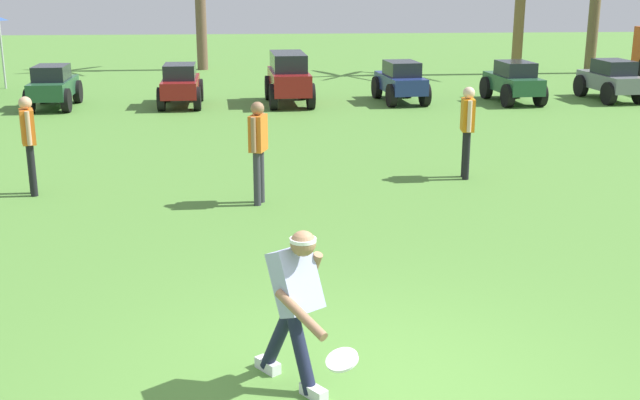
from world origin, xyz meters
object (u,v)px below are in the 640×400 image
Objects in this scene: parked_car_slot_b at (181,84)px; parked_car_slot_e at (513,81)px; parked_car_slot_c at (289,77)px; teammate_midfield at (28,136)px; parked_car_slot_a at (53,86)px; frisbee_in_flight at (342,360)px; parked_car_slot_d at (401,81)px; parked_car_slot_f at (611,79)px; frisbee_thrower at (295,300)px; teammate_near_sideline at (258,143)px; teammate_deep at (467,124)px.

parked_car_slot_b is 0.98× the size of parked_car_slot_e.
teammate_midfield is at bearing -116.51° from parked_car_slot_c.
teammate_midfield is at bearing -78.58° from parked_car_slot_a.
parked_car_slot_a is 0.91× the size of parked_car_slot_c.
frisbee_in_flight is 15.95m from parked_car_slot_b.
parked_car_slot_d is 3.02m from parked_car_slot_e.
teammate_midfield is 0.64× the size of parked_car_slot_c.
parked_car_slot_a is at bearing -179.24° from parked_car_slot_f.
teammate_midfield is 0.69× the size of parked_car_slot_e.
parked_car_slot_b is at bearing -177.48° from parked_car_slot_c.
frisbee_thrower is 0.91× the size of teammate_near_sideline.
teammate_midfield is at bearing -100.04° from parked_car_slot_b.
teammate_near_sideline and teammate_midfield have the same top height.
teammate_deep is 0.69× the size of parked_car_slot_e.
frisbee_thrower is 0.62× the size of parked_car_slot_d.
frisbee_thrower is 15.17m from parked_car_slot_b.
teammate_deep is 11.87m from parked_car_slot_a.
frisbee_in_flight is 8.29m from teammate_midfield.
parked_car_slot_c is (0.48, 15.11, -0.08)m from frisbee_thrower.
teammate_midfield is 15.77m from parked_car_slot_f.
parked_car_slot_e is (3.30, 7.99, -0.38)m from teammate_deep.
frisbee_thrower is 7.48m from teammate_midfield.
teammate_near_sideline is at bearing -111.62° from parked_car_slot_d.
parked_car_slot_a is at bearing 101.42° from teammate_midfield.
teammate_midfield is at bearing 167.81° from teammate_near_sideline.
parked_car_slot_d is at bearing 78.75° from frisbee_in_flight.
parked_car_slot_a is 12.08m from parked_car_slot_e.
parked_car_slot_f is (6.07, 8.17, -0.38)m from teammate_deep.
frisbee_in_flight is at bearing -59.66° from teammate_midfield.
parked_car_slot_a is (-5.59, 14.92, -0.23)m from frisbee_thrower.
parked_car_slot_f is at bearing 0.76° from parked_car_slot_a.
teammate_deep is at bearing -55.42° from parked_car_slot_b.
parked_car_slot_f is at bearing 0.06° from parked_car_slot_c.
teammate_near_sideline is 0.70× the size of parked_car_slot_b.
parked_car_slot_c is at bearing 85.26° from teammate_near_sideline.
teammate_deep is 0.70× the size of parked_car_slot_b.
parked_car_slot_f is at bearing 53.40° from teammate_deep.
parked_car_slot_e is at bearing -0.29° from parked_car_slot_b.
parked_car_slot_b is 8.84m from parked_car_slot_e.
parked_car_slot_b is 2.83m from parked_car_slot_c.
frisbee_in_flight is 18.21m from parked_car_slot_f.
parked_car_slot_a is (-5.90, 15.67, -0.06)m from frisbee_in_flight.
frisbee_in_flight is 0.15× the size of parked_car_slot_d.
parked_car_slot_e is (12.08, 0.02, 0.00)m from parked_car_slot_a.
parked_car_slot_e is at bearing 68.50° from frisbee_in_flight.
teammate_deep is (3.19, 6.95, 0.14)m from frisbee_thrower.
frisbee_in_flight is at bearing -110.52° from teammate_deep.
parked_car_slot_b is 0.91× the size of parked_car_slot_c.
parked_car_slot_e is (6.18, 15.69, -0.06)m from frisbee_in_flight.
frisbee_in_flight is 16.86m from parked_car_slot_e.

